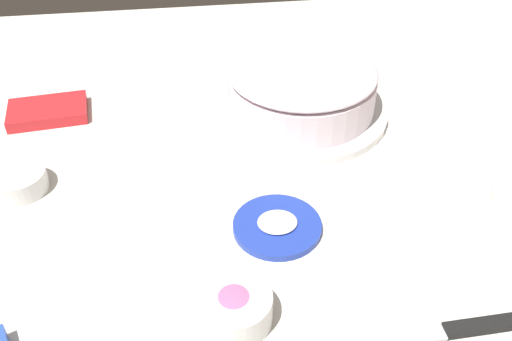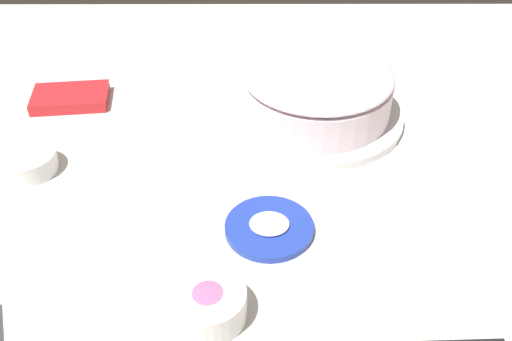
{
  "view_description": "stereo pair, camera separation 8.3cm",
  "coord_description": "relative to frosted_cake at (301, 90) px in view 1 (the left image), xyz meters",
  "views": [
    {
      "loc": [
        0.03,
        0.54,
        0.56
      ],
      "look_at": [
        -0.05,
        -0.1,
        0.04
      ],
      "focal_mm": 40.71,
      "sensor_mm": 36.0,
      "label": 1
    },
    {
      "loc": [
        -0.05,
        0.54,
        0.56
      ],
      "look_at": [
        -0.05,
        -0.1,
        0.04
      ],
      "focal_mm": 40.71,
      "sensor_mm": 36.0,
      "label": 2
    }
  ],
  "objects": [
    {
      "name": "spreading_knife",
      "position": [
        -0.07,
        0.46,
        -0.04
      ],
      "size": [
        0.24,
        0.03,
        0.01
      ],
      "color": "silver",
      "rests_on": "ground_plane"
    },
    {
      "name": "frosting_tub_lid",
      "position": [
        0.08,
        0.27,
        -0.04
      ],
      "size": [
        0.12,
        0.12,
        0.02
      ],
      "color": "#233DAD",
      "rests_on": "ground_plane"
    },
    {
      "name": "ground_plane",
      "position": [
        0.16,
        0.29,
        -0.05
      ],
      "size": [
        1.54,
        1.54,
        0.0
      ],
      "primitive_type": "plane",
      "color": "silver"
    },
    {
      "name": "candy_box_lower",
      "position": [
        0.43,
        -0.05,
        -0.04
      ],
      "size": [
        0.14,
        0.1,
        0.02
      ],
      "primitive_type": "cube",
      "rotation": [
        0.0,
        0.0,
        0.11
      ],
      "color": "red",
      "rests_on": "ground_plane"
    },
    {
      "name": "frosted_cake",
      "position": [
        0.0,
        0.0,
        0.0
      ],
      "size": [
        0.3,
        0.3,
        0.1
      ],
      "color": "white",
      "rests_on": "ground_plane"
    },
    {
      "name": "sprinkle_bowl_pink",
      "position": [
        0.16,
        0.41,
        -0.02
      ],
      "size": [
        0.09,
        0.09,
        0.04
      ],
      "color": "white",
      "rests_on": "ground_plane"
    },
    {
      "name": "sprinkle_bowl_rainbow",
      "position": [
        0.44,
        0.14,
        -0.03
      ],
      "size": [
        0.08,
        0.08,
        0.03
      ],
      "color": "white",
      "rests_on": "ground_plane"
    }
  ]
}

